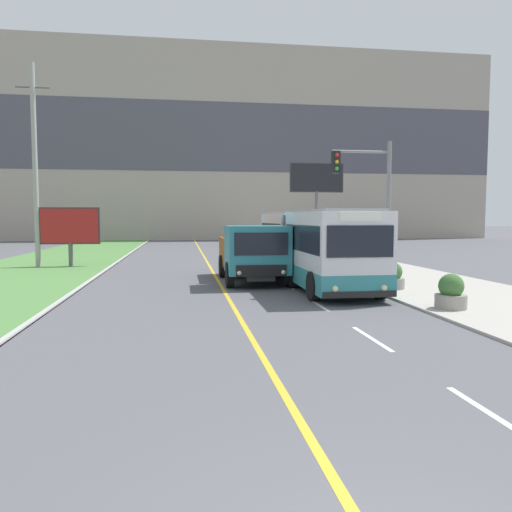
# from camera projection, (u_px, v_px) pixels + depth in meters

# --- Properties ---
(lane_marking_centre) EXTENTS (2.88, 140.00, 0.01)m
(lane_marking_centre) POSITION_uv_depth(u_px,v_px,m) (379.00, 500.00, 4.94)
(lane_marking_centre) COLOR gold
(lane_marking_centre) RESTS_ON ground_plane
(apartment_block_background) EXTENTS (80.00, 8.04, 24.75)m
(apartment_block_background) POSITION_uv_depth(u_px,v_px,m) (193.00, 146.00, 66.21)
(apartment_block_background) COLOR #A89E8E
(apartment_block_background) RESTS_ON ground_plane
(city_bus) EXTENTS (2.63, 12.00, 3.09)m
(city_bus) POSITION_uv_depth(u_px,v_px,m) (312.00, 246.00, 21.49)
(city_bus) COLOR silver
(city_bus) RESTS_ON ground_plane
(dump_truck) EXTENTS (2.55, 6.23, 2.47)m
(dump_truck) POSITION_uv_depth(u_px,v_px,m) (254.00, 254.00, 21.05)
(dump_truck) COLOR black
(dump_truck) RESTS_ON ground_plane
(utility_pole_far) EXTENTS (1.80, 0.28, 11.35)m
(utility_pole_far) POSITION_uv_depth(u_px,v_px,m) (35.00, 165.00, 27.86)
(utility_pole_far) COLOR #9E9E99
(utility_pole_far) RESTS_ON ground_plane
(traffic_light_mast) EXTENTS (2.28, 0.32, 5.62)m
(traffic_light_mast) POSITION_uv_depth(u_px,v_px,m) (372.00, 196.00, 18.50)
(traffic_light_mast) COLOR slate
(traffic_light_mast) RESTS_ON ground_plane
(billboard_large) EXTENTS (4.55, 0.24, 7.33)m
(billboard_large) POSITION_uv_depth(u_px,v_px,m) (317.00, 182.00, 41.48)
(billboard_large) COLOR #59595B
(billboard_large) RESTS_ON ground_plane
(billboard_small) EXTENTS (3.32, 0.24, 3.39)m
(billboard_small) POSITION_uv_depth(u_px,v_px,m) (70.00, 227.00, 28.43)
(billboard_small) COLOR #59595B
(billboard_small) RESTS_ON ground_plane
(planter_round_near) EXTENTS (0.93, 0.93, 1.05)m
(planter_round_near) POSITION_uv_depth(u_px,v_px,m) (451.00, 293.00, 14.91)
(planter_round_near) COLOR gray
(planter_round_near) RESTS_ON sidewalk_right
(planter_round_second) EXTENTS (0.89, 0.89, 1.01)m
(planter_round_second) POSITION_uv_depth(u_px,v_px,m) (393.00, 277.00, 19.09)
(planter_round_second) COLOR gray
(planter_round_second) RESTS_ON sidewalk_right
(planter_round_third) EXTENTS (0.87, 0.87, 0.97)m
(planter_round_third) POSITION_uv_depth(u_px,v_px,m) (357.00, 267.00, 23.28)
(planter_round_third) COLOR gray
(planter_round_third) RESTS_ON sidewalk_right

